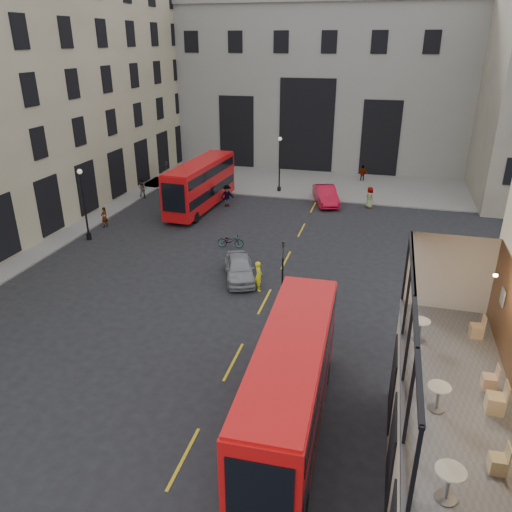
% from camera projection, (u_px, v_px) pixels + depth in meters
% --- Properties ---
extents(ground, '(140.00, 140.00, 0.00)m').
position_uv_depth(ground, '(237.00, 469.00, 17.30)').
color(ground, black).
rests_on(ground, ground).
extents(host_frontage, '(3.00, 11.00, 4.50)m').
position_uv_depth(host_frontage, '(445.00, 457.00, 14.88)').
color(host_frontage, '#C1B490').
rests_on(host_frontage, ground).
extents(cafe_floor, '(3.00, 10.00, 0.10)m').
position_uv_depth(cafe_floor, '(457.00, 395.00, 13.96)').
color(cafe_floor, slate).
rests_on(cafe_floor, host_frontage).
extents(gateway, '(35.00, 10.60, 18.00)m').
position_uv_depth(gateway, '(315.00, 81.00, 57.28)').
color(gateway, gray).
rests_on(gateway, ground).
extents(pavement_far, '(40.00, 12.00, 0.12)m').
position_uv_depth(pavement_far, '(287.00, 181.00, 52.38)').
color(pavement_far, slate).
rests_on(pavement_far, ground).
extents(traffic_light_near, '(0.16, 0.20, 3.80)m').
position_uv_depth(traffic_light_near, '(283.00, 265.00, 27.21)').
color(traffic_light_near, black).
rests_on(traffic_light_near, ground).
extents(traffic_light_far, '(0.16, 0.20, 3.80)m').
position_uv_depth(traffic_light_far, '(167.00, 177.00, 44.68)').
color(traffic_light_far, black).
rests_on(traffic_light_far, ground).
extents(street_lamp_a, '(0.36, 0.36, 5.33)m').
position_uv_depth(street_lamp_a, '(85.00, 209.00, 36.30)').
color(street_lamp_a, black).
rests_on(street_lamp_a, ground).
extents(street_lamp_b, '(0.36, 0.36, 5.33)m').
position_uv_depth(street_lamp_b, '(279.00, 168.00, 47.90)').
color(street_lamp_b, black).
rests_on(street_lamp_b, ground).
extents(bus_near, '(2.64, 10.28, 4.08)m').
position_uv_depth(bus_near, '(291.00, 382.00, 18.10)').
color(bus_near, red).
rests_on(bus_near, ground).
extents(bus_far, '(2.92, 10.50, 4.14)m').
position_uv_depth(bus_far, '(201.00, 183.00, 43.15)').
color(bus_far, red).
rests_on(bus_far, ground).
extents(car_a, '(3.18, 4.64, 1.47)m').
position_uv_depth(car_a, '(239.00, 268.00, 30.81)').
color(car_a, gray).
rests_on(car_a, ground).
extents(car_b, '(3.12, 5.14, 1.60)m').
position_uv_depth(car_b, '(326.00, 195.00, 45.04)').
color(car_b, '#B60B26').
rests_on(car_b, ground).
extents(car_c, '(1.91, 4.65, 1.35)m').
position_uv_depth(car_c, '(187.00, 200.00, 44.05)').
color(car_c, black).
rests_on(car_c, ground).
extents(bicycle, '(1.94, 0.84, 0.99)m').
position_uv_depth(bicycle, '(231.00, 241.00, 35.63)').
color(bicycle, gray).
rests_on(bicycle, ground).
extents(cyclist, '(0.68, 0.79, 1.84)m').
position_uv_depth(cyclist, '(259.00, 276.00, 29.36)').
color(cyclist, yellow).
rests_on(cyclist, ground).
extents(pedestrian_a, '(1.05, 0.93, 1.78)m').
position_uv_depth(pedestrian_a, '(143.00, 189.00, 46.55)').
color(pedestrian_a, gray).
rests_on(pedestrian_a, ground).
extents(pedestrian_b, '(1.44, 1.41, 1.98)m').
position_uv_depth(pedestrian_b, '(227.00, 196.00, 44.19)').
color(pedestrian_b, gray).
rests_on(pedestrian_b, ground).
extents(pedestrian_c, '(1.02, 0.43, 1.73)m').
position_uv_depth(pedestrian_c, '(363.00, 174.00, 52.04)').
color(pedestrian_c, gray).
rests_on(pedestrian_c, ground).
extents(pedestrian_d, '(1.06, 1.09, 1.88)m').
position_uv_depth(pedestrian_d, '(370.00, 197.00, 43.92)').
color(pedestrian_d, gray).
rests_on(pedestrian_d, ground).
extents(pedestrian_e, '(0.53, 0.68, 1.65)m').
position_uv_depth(pedestrian_e, '(104.00, 217.00, 39.40)').
color(pedestrian_e, gray).
rests_on(pedestrian_e, ground).
extents(cafe_table_near, '(0.65, 0.65, 0.82)m').
position_uv_depth(cafe_table_near, '(449.00, 480.00, 10.55)').
color(cafe_table_near, silver).
rests_on(cafe_table_near, cafe_floor).
extents(cafe_table_mid, '(0.60, 0.60, 0.76)m').
position_uv_depth(cafe_table_mid, '(438.00, 394.00, 13.17)').
color(cafe_table_mid, silver).
rests_on(cafe_table_mid, cafe_floor).
extents(cafe_table_far, '(0.59, 0.59, 0.74)m').
position_uv_depth(cafe_table_far, '(420.00, 327.00, 16.25)').
color(cafe_table_far, white).
rests_on(cafe_table_far, cafe_floor).
extents(cafe_chair_a, '(0.39, 0.39, 0.76)m').
position_uv_depth(cafe_chair_a, '(498.00, 463.00, 11.36)').
color(cafe_chair_a, tan).
rests_on(cafe_chair_a, cafe_floor).
extents(cafe_chair_b, '(0.40, 0.40, 0.78)m').
position_uv_depth(cafe_chair_b, '(490.00, 382.00, 14.07)').
color(cafe_chair_b, tan).
rests_on(cafe_chair_b, cafe_floor).
extents(cafe_chair_c, '(0.47, 0.47, 0.92)m').
position_uv_depth(cafe_chair_c, '(496.00, 402.00, 13.19)').
color(cafe_chair_c, '#D6B17B').
rests_on(cafe_chair_c, cafe_floor).
extents(cafe_chair_d, '(0.43, 0.43, 0.81)m').
position_uv_depth(cafe_chair_d, '(477.00, 330.00, 16.54)').
color(cafe_chair_d, '#D7AE7C').
rests_on(cafe_chair_d, cafe_floor).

